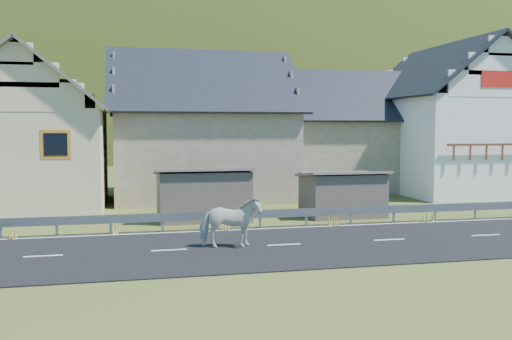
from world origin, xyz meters
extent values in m
plane|color=#37441C|center=(0.00, 0.00, 0.00)|extent=(160.00, 160.00, 0.00)
cube|color=black|center=(0.00, 0.00, 0.02)|extent=(60.00, 7.00, 0.04)
cube|color=silver|center=(0.00, 0.00, 0.04)|extent=(60.00, 6.60, 0.01)
cube|color=#93969B|center=(0.00, 3.68, 0.58)|extent=(28.00, 0.08, 0.34)
cube|color=#93969B|center=(-10.00, 3.70, 0.35)|extent=(0.10, 0.06, 0.70)
cube|color=#93969B|center=(-8.00, 3.70, 0.35)|extent=(0.10, 0.06, 0.70)
cube|color=#93969B|center=(-6.00, 3.70, 0.35)|extent=(0.10, 0.06, 0.70)
cube|color=#93969B|center=(-4.00, 3.70, 0.35)|extent=(0.10, 0.06, 0.70)
cube|color=#93969B|center=(-2.00, 3.70, 0.35)|extent=(0.10, 0.06, 0.70)
cube|color=#93969B|center=(0.00, 3.70, 0.35)|extent=(0.10, 0.06, 0.70)
cube|color=#93969B|center=(2.00, 3.70, 0.35)|extent=(0.10, 0.06, 0.70)
cube|color=#93969B|center=(4.00, 3.70, 0.35)|extent=(0.10, 0.06, 0.70)
cube|color=#93969B|center=(6.00, 3.70, 0.35)|extent=(0.10, 0.06, 0.70)
cube|color=#93969B|center=(8.00, 3.70, 0.35)|extent=(0.10, 0.06, 0.70)
cube|color=#93969B|center=(10.00, 3.70, 0.35)|extent=(0.10, 0.06, 0.70)
cube|color=#60544A|center=(-2.00, 6.50, 1.10)|extent=(4.30, 3.30, 2.40)
cube|color=#60544A|center=(4.50, 6.00, 1.00)|extent=(3.80, 2.90, 2.20)
cube|color=beige|center=(-10.00, 12.00, 2.50)|extent=(7.00, 9.00, 5.00)
cube|color=orange|center=(-8.40, 7.50, 3.40)|extent=(1.30, 0.12, 1.30)
cube|color=tan|center=(-1.00, 15.00, 2.50)|extent=(10.00, 9.00, 5.00)
cube|color=tan|center=(9.00, 17.00, 2.30)|extent=(9.00, 8.00, 4.60)
cube|color=white|center=(15.00, 14.00, 3.00)|extent=(8.00, 10.00, 6.00)
cube|color=red|center=(15.00, 8.97, 6.80)|extent=(2.60, 0.06, 0.90)
cube|color=brown|center=(15.00, 8.75, 3.20)|extent=(6.80, 0.12, 0.12)
ellipsoid|color=#293A13|center=(5.00, 180.00, -20.00)|extent=(440.00, 280.00, 260.00)
imported|color=beige|center=(-1.92, -0.05, 0.92)|extent=(1.13, 2.16, 1.76)
camera|label=1|loc=(-5.31, -19.03, 4.16)|focal=40.00mm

